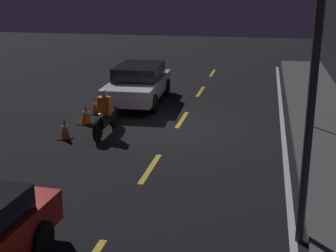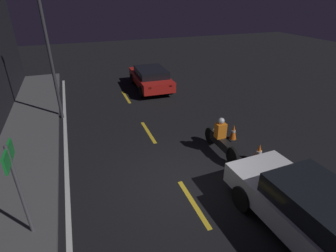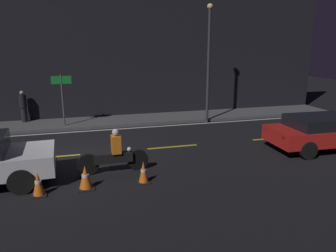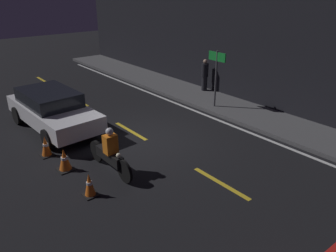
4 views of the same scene
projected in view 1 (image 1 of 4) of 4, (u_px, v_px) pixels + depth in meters
ground_plane at (177, 128)px, 14.93m from camera, size 56.00×56.00×0.00m
raised_curb at (330, 135)px, 13.99m from camera, size 28.00×2.21×0.15m
lane_dash_a at (212, 73)px, 24.30m from camera, size 2.00×0.14×0.01m
lane_dash_b at (200, 91)px, 20.08m from camera, size 2.00×0.14×0.01m
lane_dash_c at (182, 120)px, 15.87m from camera, size 2.00×0.14×0.01m
lane_dash_d at (150, 168)px, 11.65m from camera, size 2.00×0.14×0.01m
lane_solid_kerb at (283, 135)px, 14.28m from camera, size 25.20×0.14×0.01m
sedan_white at (139, 83)px, 17.98m from camera, size 4.65×2.10×1.45m
motorcycle at (106, 116)px, 14.22m from camera, size 2.22×0.36×1.40m
traffic_cone_near at (96, 105)px, 16.47m from camera, size 0.40×0.40×0.66m
traffic_cone_mid at (86, 114)px, 15.31m from camera, size 0.46×0.46×0.67m
traffic_cone_far at (65, 129)px, 13.80m from camera, size 0.36×0.36×0.65m
shop_sign at (314, 72)px, 14.20m from camera, size 0.90×0.08×2.40m
street_lamp at (315, 60)px, 7.41m from camera, size 0.28×0.28×5.76m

